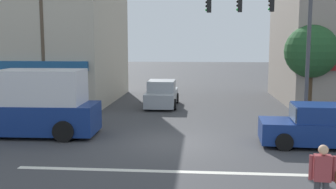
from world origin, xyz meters
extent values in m
plane|color=#3D3D3F|center=(0.00, 0.00, 0.00)|extent=(120.00, 120.00, 0.00)
cube|color=silver|center=(0.00, -3.50, 0.00)|extent=(9.00, 0.24, 0.01)
cube|color=#B7AD99|center=(-11.32, 10.30, 4.45)|extent=(13.72, 9.59, 8.89)
cylinder|color=#4C3823|center=(7.06, 6.92, 1.15)|extent=(0.32, 0.32, 2.29)
sphere|color=#235128|center=(7.06, 6.92, 3.36)|extent=(2.86, 2.86, 2.86)
cylinder|color=brown|center=(-7.26, 5.56, 4.07)|extent=(0.22, 0.22, 8.13)
cylinder|color=brown|center=(8.95, 9.16, 3.84)|extent=(0.22, 0.22, 7.69)
cylinder|color=#47474C|center=(6.03, 3.61, 3.10)|extent=(0.18, 0.18, 6.20)
cube|color=black|center=(4.36, 3.80, 5.55)|extent=(0.23, 0.26, 0.60)
sphere|color=black|center=(4.24, 3.81, 5.73)|extent=(0.12, 0.12, 0.12)
sphere|color=black|center=(4.24, 3.81, 5.55)|extent=(0.12, 0.12, 0.12)
sphere|color=green|center=(4.24, 3.81, 5.37)|extent=(0.12, 0.12, 0.12)
cube|color=black|center=(2.92, 3.96, 5.55)|extent=(0.23, 0.26, 0.60)
sphere|color=black|center=(2.81, 3.98, 5.73)|extent=(0.12, 0.12, 0.12)
sphere|color=black|center=(2.81, 3.98, 5.55)|extent=(0.12, 0.12, 0.12)
sphere|color=green|center=(2.81, 3.98, 5.37)|extent=(0.12, 0.12, 0.12)
cube|color=black|center=(1.49, 4.12, 5.55)|extent=(0.23, 0.26, 0.60)
sphere|color=black|center=(1.37, 4.14, 5.73)|extent=(0.12, 0.12, 0.12)
sphere|color=black|center=(1.37, 4.14, 5.55)|extent=(0.12, 0.12, 0.12)
sphere|color=green|center=(1.37, 4.14, 5.37)|extent=(0.12, 0.12, 0.12)
cube|color=navy|center=(5.46, -0.12, 0.54)|extent=(4.19, 1.92, 0.80)
cube|color=navy|center=(5.56, -0.12, 1.26)|extent=(1.98, 1.66, 0.64)
cube|color=#475666|center=(4.59, -0.07, 1.26)|extent=(0.14, 1.44, 0.54)
cylinder|color=black|center=(4.14, -0.90, 0.32)|extent=(0.65, 0.21, 0.64)
cylinder|color=black|center=(4.24, 0.80, 0.32)|extent=(0.65, 0.21, 0.64)
cube|color=navy|center=(-5.93, 0.62, 0.75)|extent=(5.65, 2.15, 1.20)
cube|color=silver|center=(-5.38, 0.63, 2.05)|extent=(3.45, 1.99, 1.40)
cube|color=#475666|center=(-7.10, 0.59, 2.05)|extent=(0.11, 1.75, 1.19)
cylinder|color=black|center=(-7.70, 1.57, 0.42)|extent=(0.85, 0.26, 0.84)
cylinder|color=black|center=(-4.17, -0.34, 0.42)|extent=(0.85, 0.26, 0.84)
cylinder|color=black|center=(-4.22, 1.66, 0.42)|extent=(0.85, 0.26, 0.84)
cube|color=#999EA3|center=(-1.19, 8.47, 0.54)|extent=(1.71, 4.11, 0.80)
cube|color=#999EA3|center=(-1.19, 8.37, 1.26)|extent=(1.57, 1.91, 0.64)
cube|color=#475666|center=(-1.19, 9.34, 1.26)|extent=(1.44, 0.06, 0.54)
cylinder|color=black|center=(-2.04, 9.74, 0.32)|extent=(0.18, 0.64, 0.64)
cylinder|color=black|center=(-0.34, 9.74, 0.32)|extent=(0.18, 0.64, 0.64)
cylinder|color=black|center=(-2.04, 7.19, 0.32)|extent=(0.18, 0.64, 0.64)
cylinder|color=black|center=(-0.34, 7.20, 0.32)|extent=(0.18, 0.64, 0.64)
cube|color=maroon|center=(3.81, -6.34, 1.15)|extent=(0.38, 0.25, 0.58)
sphere|color=tan|center=(3.81, -6.34, 1.56)|extent=(0.22, 0.22, 0.22)
cylinder|color=maroon|center=(3.57, -6.32, 1.15)|extent=(0.09, 0.09, 0.56)
cylinder|color=maroon|center=(4.05, -6.36, 1.15)|extent=(0.09, 0.09, 0.56)
camera|label=1|loc=(1.13, -14.89, 3.90)|focal=42.00mm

